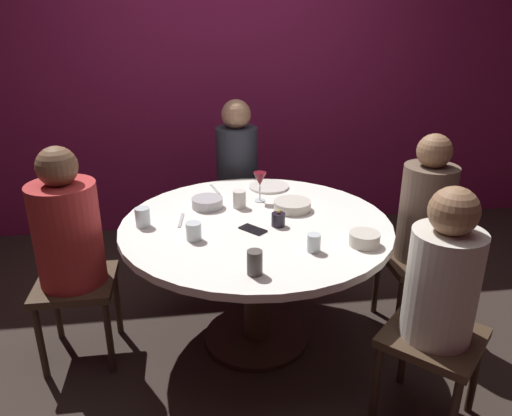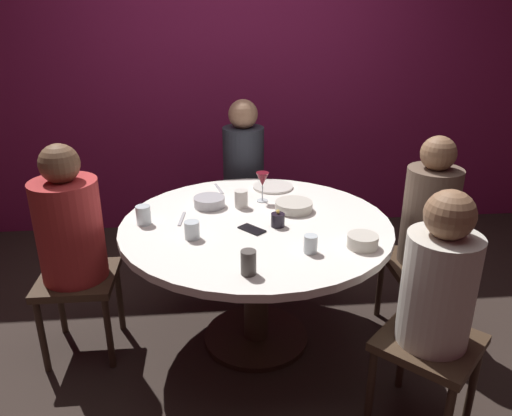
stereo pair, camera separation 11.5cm
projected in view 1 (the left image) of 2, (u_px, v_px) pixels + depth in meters
The scene contains 21 objects.
ground_plane at pixel (256, 338), 2.89m from camera, with size 8.00×8.00×0.00m, color #2D231E.
back_wall at pixel (227, 74), 3.97m from camera, with size 6.00×0.10×2.60m, color maroon.
dining_table at pixel (256, 246), 2.66m from camera, with size 1.43×1.43×0.75m.
seated_diner_left at pixel (68, 235), 2.49m from camera, with size 0.40×0.40×1.19m.
seated_diner_back at pixel (237, 166), 3.51m from camera, with size 0.40×0.40×1.22m.
seated_diner_right at pixel (425, 215), 2.73m from camera, with size 0.40×0.40×1.19m.
seated_diner_front_right at pixel (442, 285), 2.07m from camera, with size 0.57×0.57×1.16m.
candle_holder at pixel (278, 219), 2.55m from camera, with size 0.07×0.07×0.09m.
wine_glass at pixel (260, 180), 2.84m from camera, with size 0.08×0.08×0.18m.
dinner_plate at pixel (269, 186), 3.10m from camera, with size 0.25×0.25×0.01m, color silver.
cell_phone at pixel (253, 229), 2.51m from camera, with size 0.07×0.14×0.01m, color black.
bowl_serving_large at pixel (207, 203), 2.79m from camera, with size 0.18×0.18×0.06m, color #B7B7BC.
bowl_salad_center at pixel (292, 205), 2.75m from camera, with size 0.21×0.21×0.05m, color beige.
bowl_small_white at pixel (364, 239), 2.34m from camera, with size 0.15×0.15×0.06m, color beige.
cup_near_candle at pixel (255, 263), 2.08m from camera, with size 0.07×0.07×0.11m, color #4C4742.
cup_by_left_diner at pixel (314, 243), 2.28m from camera, with size 0.06×0.06×0.09m, color silver.
cup_by_right_diner at pixel (239, 199), 2.78m from camera, with size 0.07×0.07×0.10m, color silver.
cup_center_front at pixel (143, 217), 2.54m from camera, with size 0.08×0.08×0.10m, color silver.
cup_far_edge at pixel (194, 231), 2.39m from camera, with size 0.08×0.08×0.09m, color silver.
fork_near_plate at pixel (181, 220), 2.62m from camera, with size 0.02×0.18×0.01m, color #B7B7BC.
knife_near_plate at pixel (215, 189), 3.06m from camera, with size 0.02×0.18×0.01m, color #B7B7BC.
Camera 1 is at (-0.33, -2.36, 1.80)m, focal length 34.54 mm.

